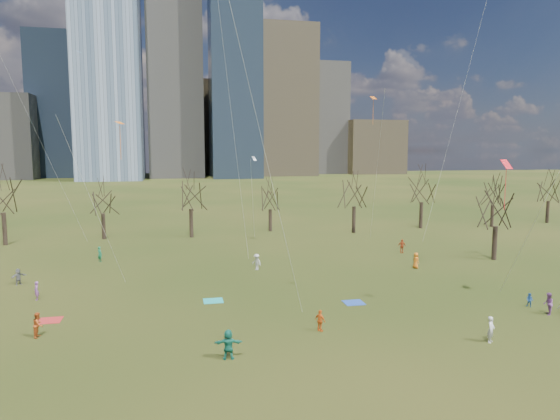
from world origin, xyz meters
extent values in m
plane|color=black|center=(0.00, 0.00, 0.00)|extent=(500.00, 500.00, 0.00)
cube|color=slate|center=(-35.00, 190.00, 59.00)|extent=(26.00, 26.00, 118.00)
cube|color=slate|center=(-8.00, 205.00, 47.50)|extent=(24.00, 24.00, 95.00)
cube|color=#384C66|center=(18.00, 195.00, 52.50)|extent=(22.00, 22.00, 105.00)
cube|color=#726347|center=(45.00, 215.00, 36.00)|extent=(28.00, 28.00, 72.00)
cube|color=#384C66|center=(-60.00, 220.00, 32.50)|extent=(25.00, 25.00, 65.00)
cube|color=slate|center=(70.00, 230.00, 29.00)|extent=(22.00, 22.00, 58.00)
cube|color=#726347|center=(5.00, 240.00, 24.00)|extent=(30.00, 30.00, 48.00)
cube|color=#726347|center=(95.00, 225.00, 14.00)|extent=(30.00, 28.00, 28.00)
cylinder|color=black|center=(-31.00, 39.00, 2.14)|extent=(0.55, 0.55, 4.28)
cylinder|color=black|center=(-19.00, 41.00, 1.80)|extent=(0.52, 0.52, 3.60)
cylinder|color=black|center=(-7.00, 40.00, 2.02)|extent=(0.54, 0.54, 4.05)
cylinder|color=black|center=(5.00, 43.00, 1.69)|extent=(0.51, 0.51, 3.38)
cylinder|color=black|center=(17.00, 39.00, 1.98)|extent=(0.54, 0.54, 3.96)
cylinder|color=black|center=(29.00, 41.00, 2.07)|extent=(0.54, 0.54, 4.14)
cylinder|color=black|center=(41.00, 40.00, 1.75)|extent=(0.52, 0.52, 3.51)
cylinder|color=black|center=(53.00, 42.00, 1.87)|extent=(0.53, 0.53, 3.74)
cylinder|color=black|center=(26.00, 18.00, 1.91)|extent=(0.53, 0.53, 3.83)
cube|color=teal|center=(-6.27, 8.85, 0.01)|extent=(1.60, 1.50, 0.03)
cube|color=#2347A4|center=(4.85, 6.00, 0.01)|extent=(1.60, 1.50, 0.03)
cube|color=#B52524|center=(-18.23, 6.50, 0.01)|extent=(1.60, 1.50, 0.03)
imported|color=silver|center=(10.54, -3.75, 0.85)|extent=(0.74, 0.71, 1.70)
imported|color=#B84C1A|center=(-18.17, 3.21, 0.84)|extent=(0.70, 0.86, 1.68)
imported|color=orange|center=(0.35, 0.38, 0.75)|extent=(0.80, 0.94, 1.50)
imported|color=#1B7D65|center=(-6.25, -2.89, 0.90)|extent=(1.72, 0.71, 1.81)
imported|color=#9351A2|center=(-20.51, 12.14, 0.78)|extent=(0.49, 0.64, 1.55)
imported|color=#2659A8|center=(18.05, 2.12, 0.56)|extent=(0.65, 0.68, 1.11)
imported|color=beige|center=(-1.06, 18.74, 0.84)|extent=(1.17, 1.23, 1.67)
imported|color=#C2431B|center=(17.47, 23.65, 0.83)|extent=(1.03, 0.55, 1.66)
imported|color=slate|center=(-23.41, 17.54, 0.76)|extent=(1.34, 1.28, 1.52)
imported|color=orange|center=(15.38, 15.99, 0.83)|extent=(0.70, 0.91, 1.67)
imported|color=#1A754B|center=(-17.49, 26.13, 0.85)|extent=(0.73, 0.73, 1.70)
imported|color=#8C4C99|center=(18.10, 0.20, 0.84)|extent=(0.99, 1.04, 1.68)
plane|color=orange|center=(-13.32, 10.95, 14.47)|extent=(1.06, 1.06, 0.24)
cylinder|color=silver|center=(-14.74, 6.48, 7.93)|extent=(2.86, 8.96, 13.08)
cylinder|color=orange|center=(-13.32, 10.95, 12.89)|extent=(0.04, 0.04, 2.70)
cylinder|color=silver|center=(-4.02, -3.45, 11.73)|extent=(6.31, 7.90, 20.66)
plane|color=red|center=(15.25, 2.01, 11.25)|extent=(1.08, 0.85, 0.70)
cylinder|color=silver|center=(14.44, -1.64, 6.32)|extent=(1.65, 7.31, 9.86)
cylinder|color=red|center=(15.25, 2.01, 9.38)|extent=(0.04, 0.04, 3.15)
cylinder|color=silver|center=(-4.36, 13.33, 17.88)|extent=(4.74, 9.38, 32.97)
plane|color=#328CD7|center=(-19.61, 31.52, 23.59)|extent=(0.95, 0.98, 0.31)
cylinder|color=silver|center=(-22.75, 26.52, 12.50)|extent=(6.29, 10.02, 22.20)
plane|color=orange|center=(15.25, 28.12, 18.78)|extent=(1.03, 0.94, 0.43)
cylinder|color=silver|center=(13.97, 23.46, 10.09)|extent=(2.57, 9.34, 17.38)
cylinder|color=orange|center=(15.25, 28.12, 17.00)|extent=(0.04, 0.04, 3.00)
cylinder|color=silver|center=(22.81, 21.42, 16.96)|extent=(5.22, 4.47, 31.12)
plane|color=white|center=(0.62, 30.69, 11.28)|extent=(0.86, 0.80, 0.52)
cylinder|color=silver|center=(0.02, 28.18, 6.34)|extent=(1.22, 5.04, 9.89)
camera|label=1|loc=(-9.08, -31.15, 12.26)|focal=32.00mm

